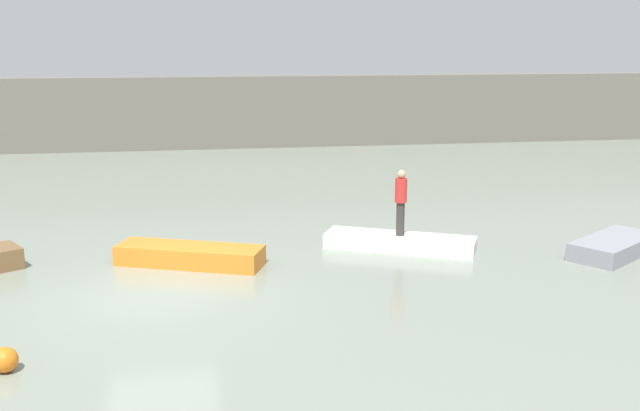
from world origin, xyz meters
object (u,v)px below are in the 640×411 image
object	(u,v)px
rowboat_grey	(614,246)
person_red_shirt	(401,199)
rowboat_white	(400,242)
mooring_buoy	(5,360)
rowboat_orange	(190,255)

from	to	relation	value
rowboat_grey	person_red_shirt	xyz separation A→B (m)	(-5.40, 1.41, 1.15)
rowboat_white	rowboat_grey	world-z (taller)	rowboat_grey
rowboat_white	mooring_buoy	size ratio (longest dim) A/B	9.03
rowboat_white	mooring_buoy	world-z (taller)	mooring_buoy
rowboat_orange	person_red_shirt	xyz separation A→B (m)	(5.55, 0.50, 1.13)
rowboat_orange	rowboat_grey	distance (m)	10.99
rowboat_grey	mooring_buoy	world-z (taller)	rowboat_grey
rowboat_white	mooring_buoy	xyz separation A→B (m)	(-8.60, -6.14, 0.03)
rowboat_white	person_red_shirt	world-z (taller)	person_red_shirt
rowboat_white	person_red_shirt	bearing A→B (deg)	-154.04
rowboat_orange	mooring_buoy	xyz separation A→B (m)	(-3.05, -5.64, -0.03)
rowboat_white	rowboat_grey	bearing A→B (deg)	11.36
person_red_shirt	mooring_buoy	world-z (taller)	person_red_shirt
rowboat_orange	mooring_buoy	world-z (taller)	rowboat_orange
rowboat_white	rowboat_orange	bearing A→B (deg)	-148.88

